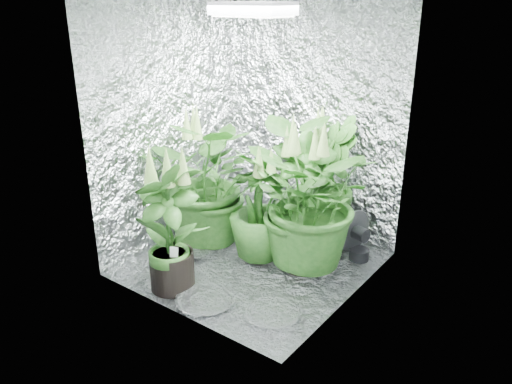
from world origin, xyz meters
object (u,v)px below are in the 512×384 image
object	(u,v)px
grow_lamp	(253,9)
plant_b	(304,195)
circulation_fan	(357,239)
plant_d	(260,207)
plant_e	(305,201)
plant_a	(207,181)
plant_c	(324,182)
plant_f	(169,228)

from	to	relation	value
grow_lamp	plant_b	xyz separation A→B (m)	(0.18, 0.41, -1.35)
grow_lamp	circulation_fan	world-z (taller)	grow_lamp
grow_lamp	plant_d	distance (m)	1.41
plant_e	plant_a	bearing A→B (deg)	-173.07
plant_a	plant_c	size ratio (longest dim) A/B	1.00
plant_a	plant_b	bearing A→B (deg)	26.25
plant_d	plant_f	distance (m)	0.75
plant_c	plant_e	distance (m)	0.48
plant_f	plant_a	bearing A→B (deg)	110.77
plant_a	circulation_fan	size ratio (longest dim) A/B	2.93
plant_b	plant_e	distance (m)	0.29
plant_c	plant_f	bearing A→B (deg)	-111.23
plant_b	grow_lamp	bearing A→B (deg)	-113.77
plant_c	plant_e	bearing A→B (deg)	-77.61
grow_lamp	plant_b	size ratio (longest dim) A/B	0.48
grow_lamp	circulation_fan	distance (m)	1.85
grow_lamp	plant_e	bearing A→B (deg)	27.57
plant_f	plant_b	bearing A→B (deg)	66.80
circulation_fan	plant_e	bearing A→B (deg)	-108.78
plant_d	plant_e	distance (m)	0.38
plant_d	plant_f	world-z (taller)	plant_f
grow_lamp	plant_e	world-z (taller)	grow_lamp
grow_lamp	circulation_fan	size ratio (longest dim) A/B	1.29
plant_e	grow_lamp	bearing A→B (deg)	-152.43
plant_e	circulation_fan	xyz separation A→B (m)	(0.25, 0.38, -0.38)
plant_d	plant_c	bearing A→B (deg)	64.44
plant_b	circulation_fan	world-z (taller)	plant_b
plant_a	plant_c	world-z (taller)	plant_a
grow_lamp	plant_c	size ratio (longest dim) A/B	0.44
plant_a	plant_d	xyz separation A→B (m)	(0.48, 0.04, -0.12)
plant_e	circulation_fan	size ratio (longest dim) A/B	3.10
circulation_fan	plant_f	bearing A→B (deg)	-111.02
grow_lamp	plant_d	size ratio (longest dim) A/B	0.54
grow_lamp	plant_d	bearing A→B (deg)	101.68
plant_f	plant_e	bearing A→B (deg)	52.91
plant_a	plant_e	size ratio (longest dim) A/B	0.95
plant_f	grow_lamp	bearing A→B (deg)	67.20
plant_b	plant_c	bearing A→B (deg)	78.00
plant_b	plant_d	distance (m)	0.36
plant_e	plant_b	bearing A→B (deg)	122.62
plant_d	circulation_fan	size ratio (longest dim) A/B	2.38
grow_lamp	plant_c	bearing A→B (deg)	70.27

